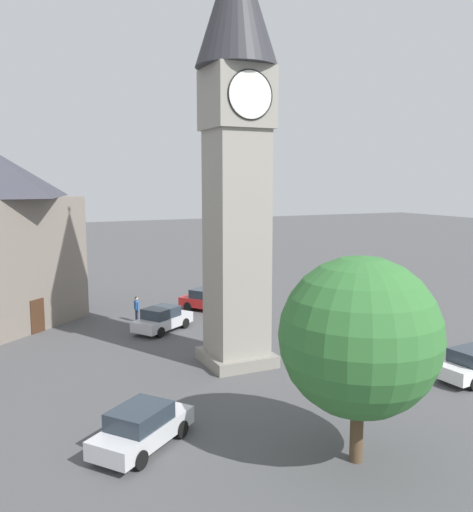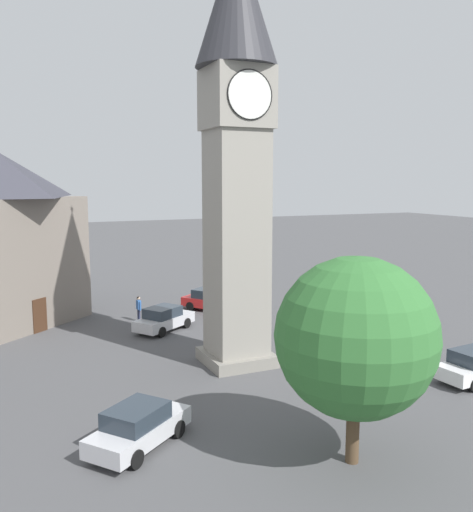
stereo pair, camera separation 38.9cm
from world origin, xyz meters
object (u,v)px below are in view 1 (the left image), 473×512
(car_silver_kerb, at_px, (142,427))
(car_black_far, at_px, (208,300))
(car_red_corner, at_px, (357,330))
(car_white_side, at_px, (162,319))
(tree, at_px, (360,337))
(pedestrian, at_px, (137,307))
(clock_tower, at_px, (236,118))

(car_silver_kerb, distance_m, car_black_far, 20.31)
(car_red_corner, distance_m, car_white_side, 11.85)
(car_black_far, bearing_deg, car_silver_kerb, -118.50)
(car_red_corner, bearing_deg, car_white_side, 142.37)
(car_white_side, relative_size, tree, 0.63)
(car_silver_kerb, height_order, car_white_side, same)
(car_silver_kerb, bearing_deg, pedestrian, 76.00)
(clock_tower, distance_m, car_silver_kerb, 14.96)
(clock_tower, relative_size, car_silver_kerb, 4.90)
(car_black_far, bearing_deg, car_white_side, -140.52)
(clock_tower, bearing_deg, pedestrian, 103.95)
(pedestrian, bearing_deg, clock_tower, -76.05)
(car_silver_kerb, height_order, car_black_far, same)
(pedestrian, bearing_deg, car_red_corner, -44.62)
(car_silver_kerb, bearing_deg, car_black_far, 61.50)
(clock_tower, distance_m, car_white_side, 13.78)
(car_red_corner, bearing_deg, tree, -127.55)
(car_white_side, bearing_deg, car_silver_kerb, -109.92)
(clock_tower, xyz_separation_m, car_red_corner, (7.71, 0.12, -11.53))
(clock_tower, relative_size, pedestrian, 12.43)
(car_red_corner, bearing_deg, car_silver_kerb, -154.77)
(tree, bearing_deg, clock_tower, 87.14)
(tree, bearing_deg, car_white_side, 93.64)
(car_silver_kerb, xyz_separation_m, car_black_far, (9.69, 17.85, 0.00))
(car_silver_kerb, distance_m, tree, 8.16)
(car_black_far, bearing_deg, car_red_corner, -66.51)
(car_silver_kerb, xyz_separation_m, car_white_side, (5.10, 14.06, 0.00))
(car_white_side, relative_size, pedestrian, 2.59)
(clock_tower, xyz_separation_m, car_silver_kerb, (-6.77, -6.71, -11.53))
(car_silver_kerb, height_order, pedestrian, pedestrian)
(car_red_corner, xyz_separation_m, pedestrian, (-10.26, 10.12, 0.25))
(car_white_side, xyz_separation_m, tree, (1.14, -17.96, 3.53))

